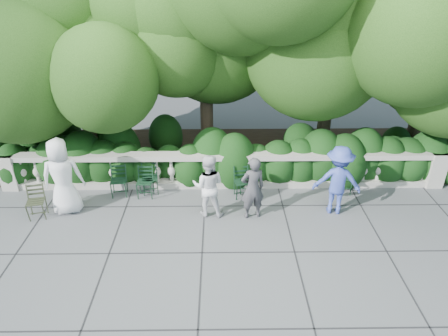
{
  "coord_description": "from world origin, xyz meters",
  "views": [
    {
      "loc": [
        -0.11,
        -7.7,
        5.68
      ],
      "look_at": [
        0.0,
        1.0,
        1.0
      ],
      "focal_mm": 32.0,
      "sensor_mm": 36.0,
      "label": 1
    }
  ],
  "objects_px": {
    "person_businessman": "(63,177)",
    "person_older_blue": "(338,180)",
    "chair_f": "(343,194)",
    "person_casual_man": "(208,186)",
    "chair_weathered": "(38,220)",
    "chair_d": "(247,196)",
    "chair_e": "(243,199)",
    "chair_c": "(145,199)",
    "person_woman_grey": "(253,188)",
    "chair_a": "(152,195)",
    "chair_b": "(120,198)"
  },
  "relations": [
    {
      "from": "chair_d",
      "to": "chair_f",
      "type": "relative_size",
      "value": 1.0
    },
    {
      "from": "chair_d",
      "to": "chair_b",
      "type": "bearing_deg",
      "value": -162.9
    },
    {
      "from": "person_woman_grey",
      "to": "person_older_blue",
      "type": "relative_size",
      "value": 0.91
    },
    {
      "from": "chair_f",
      "to": "chair_weathered",
      "type": "bearing_deg",
      "value": -150.47
    },
    {
      "from": "chair_d",
      "to": "chair_f",
      "type": "distance_m",
      "value": 2.57
    },
    {
      "from": "chair_f",
      "to": "chair_a",
      "type": "bearing_deg",
      "value": -158.67
    },
    {
      "from": "person_older_blue",
      "to": "chair_e",
      "type": "bearing_deg",
      "value": -4.44
    },
    {
      "from": "chair_f",
      "to": "chair_weathered",
      "type": "relative_size",
      "value": 1.0
    },
    {
      "from": "chair_f",
      "to": "person_woman_grey",
      "type": "bearing_deg",
      "value": -137.38
    },
    {
      "from": "chair_b",
      "to": "person_woman_grey",
      "type": "xyz_separation_m",
      "value": [
        3.42,
        -0.86,
        0.8
      ]
    },
    {
      "from": "chair_a",
      "to": "chair_b",
      "type": "distance_m",
      "value": 0.82
    },
    {
      "from": "chair_b",
      "to": "person_businessman",
      "type": "height_order",
      "value": "person_businessman"
    },
    {
      "from": "person_businessman",
      "to": "person_casual_man",
      "type": "distance_m",
      "value": 3.5
    },
    {
      "from": "person_woman_grey",
      "to": "person_older_blue",
      "type": "height_order",
      "value": "person_older_blue"
    },
    {
      "from": "chair_b",
      "to": "person_older_blue",
      "type": "height_order",
      "value": "person_older_blue"
    },
    {
      "from": "chair_c",
      "to": "chair_weathered",
      "type": "bearing_deg",
      "value": -158.32
    },
    {
      "from": "chair_weathered",
      "to": "chair_b",
      "type": "bearing_deg",
      "value": 17.7
    },
    {
      "from": "chair_d",
      "to": "chair_f",
      "type": "bearing_deg",
      "value": 16.49
    },
    {
      "from": "chair_weathered",
      "to": "person_older_blue",
      "type": "distance_m",
      "value": 7.29
    },
    {
      "from": "chair_a",
      "to": "chair_weathered",
      "type": "relative_size",
      "value": 1.0
    },
    {
      "from": "chair_weathered",
      "to": "person_casual_man",
      "type": "height_order",
      "value": "person_casual_man"
    },
    {
      "from": "chair_e",
      "to": "person_casual_man",
      "type": "relative_size",
      "value": 0.53
    },
    {
      "from": "person_businessman",
      "to": "person_woman_grey",
      "type": "bearing_deg",
      "value": 166.83
    },
    {
      "from": "chair_weathered",
      "to": "person_older_blue",
      "type": "relative_size",
      "value": 0.47
    },
    {
      "from": "person_woman_grey",
      "to": "chair_e",
      "type": "bearing_deg",
      "value": -92.68
    },
    {
      "from": "chair_f",
      "to": "chair_weathered",
      "type": "height_order",
      "value": "same"
    },
    {
      "from": "chair_f",
      "to": "person_woman_grey",
      "type": "distance_m",
      "value": 2.83
    },
    {
      "from": "chair_c",
      "to": "person_businessman",
      "type": "height_order",
      "value": "person_businessman"
    },
    {
      "from": "chair_d",
      "to": "person_woman_grey",
      "type": "bearing_deg",
      "value": -71.47
    },
    {
      "from": "person_casual_man",
      "to": "person_older_blue",
      "type": "bearing_deg",
      "value": -172.19
    },
    {
      "from": "chair_a",
      "to": "chair_b",
      "type": "height_order",
      "value": "same"
    },
    {
      "from": "chair_f",
      "to": "person_casual_man",
      "type": "relative_size",
      "value": 0.53
    },
    {
      "from": "chair_c",
      "to": "chair_weathered",
      "type": "xyz_separation_m",
      "value": [
        -2.44,
        -0.91,
        0.0
      ]
    },
    {
      "from": "chair_weathered",
      "to": "person_businessman",
      "type": "distance_m",
      "value": 1.23
    },
    {
      "from": "chair_weathered",
      "to": "person_casual_man",
      "type": "relative_size",
      "value": 0.53
    },
    {
      "from": "chair_b",
      "to": "person_woman_grey",
      "type": "relative_size",
      "value": 0.52
    },
    {
      "from": "chair_a",
      "to": "chair_e",
      "type": "distance_m",
      "value": 2.45
    },
    {
      "from": "person_businessman",
      "to": "person_older_blue",
      "type": "relative_size",
      "value": 1.1
    },
    {
      "from": "chair_c",
      "to": "person_woman_grey",
      "type": "bearing_deg",
      "value": -15.0
    },
    {
      "from": "person_older_blue",
      "to": "chair_d",
      "type": "bearing_deg",
      "value": -9.81
    },
    {
      "from": "chair_f",
      "to": "person_older_blue",
      "type": "distance_m",
      "value": 1.27
    },
    {
      "from": "chair_b",
      "to": "chair_c",
      "type": "height_order",
      "value": "same"
    },
    {
      "from": "chair_b",
      "to": "chair_weathered",
      "type": "relative_size",
      "value": 1.0
    },
    {
      "from": "chair_b",
      "to": "person_older_blue",
      "type": "distance_m",
      "value": 5.58
    },
    {
      "from": "chair_a",
      "to": "person_businessman",
      "type": "xyz_separation_m",
      "value": [
        -1.94,
        -0.69,
        0.98
      ]
    },
    {
      "from": "person_businessman",
      "to": "chair_a",
      "type": "bearing_deg",
      "value": -169.9
    },
    {
      "from": "chair_d",
      "to": "chair_e",
      "type": "relative_size",
      "value": 1.0
    },
    {
      "from": "chair_a",
      "to": "person_casual_man",
      "type": "height_order",
      "value": "person_casual_man"
    },
    {
      "from": "chair_c",
      "to": "person_casual_man",
      "type": "xyz_separation_m",
      "value": [
        1.68,
        -0.66,
        0.8
      ]
    },
    {
      "from": "chair_e",
      "to": "person_older_blue",
      "type": "height_order",
      "value": "person_older_blue"
    }
  ]
}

